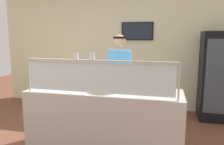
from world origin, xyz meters
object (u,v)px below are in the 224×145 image
Objects in this scene: pizza_server at (102,89)px; pizza_box_stack at (58,71)px; drink_fridge at (216,76)px; pizza_tray at (103,90)px; parmesan_shaker at (76,57)px; worker_figure at (120,79)px; pepper_flake_shaker at (93,57)px.

pizza_box_stack is (-1.65, 1.83, -0.10)m from pizza_server.
drink_fridge is at bearing 0.71° from pizza_box_stack.
pizza_tray is at bearing -47.62° from pizza_box_stack.
parmesan_shaker is 0.17× the size of pizza_box_stack.
pizza_tray is 0.03m from pizza_server.
worker_figure reaches higher than parmesan_shaker.
pizza_tray is 5.63× the size of parmesan_shaker.
worker_figure is at bearing -32.58° from pizza_box_stack.
worker_figure is 2.14m from drink_fridge.
pepper_flake_shaker is at bearing -103.18° from pizza_tray.
pizza_box_stack is at bearing 147.42° from worker_figure.
pepper_flake_shaker reaches higher than pizza_box_stack.
pizza_tray is 5.28× the size of pepper_flake_shaker.
parmesan_shaker is (-0.29, -0.25, 0.48)m from pizza_server.
drink_fridge is (1.95, 2.12, -0.55)m from pepper_flake_shaker.
pizza_server is 0.55× the size of pizza_box_stack.
parmesan_shaker is 0.94× the size of pepper_flake_shaker.
pizza_server is at bearing 40.56° from parmesan_shaker.
pizza_server is 0.61m from parmesan_shaker.
pizza_server is 3.08× the size of pepper_flake_shaker.
drink_fridge is at bearing 47.40° from pepper_flake_shaker.
parmesan_shaker is at bearing -112.19° from worker_figure.
drink_fridge is (1.89, 1.88, -0.07)m from pizza_server.
pizza_tray reaches higher than pizza_box_stack.
pizza_tray is at bearing -135.50° from drink_fridge.
drink_fridge is (2.18, 2.12, -0.55)m from parmesan_shaker.
pepper_flake_shaker is at bearing -132.60° from drink_fridge.
worker_figure is (0.10, 0.71, 0.02)m from pizza_server.
worker_figure is at bearing -146.92° from drink_fridge.
parmesan_shaker is at bearing 180.00° from pepper_flake_shaker.
worker_figure is 2.09m from pizza_box_stack.
drink_fridge reaches higher than pizza_server.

